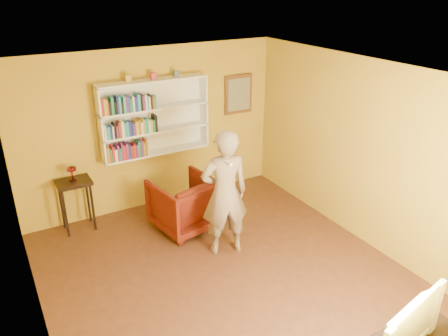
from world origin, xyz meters
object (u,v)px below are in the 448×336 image
at_px(person, 225,194).
at_px(ruby_lustre, 72,171).
at_px(armchair, 185,204).
at_px(television, 401,323).
at_px(bookshelf, 153,117).
at_px(console_table, 75,189).

bearing_deg(person, ruby_lustre, -32.81).
bearing_deg(armchair, television, 87.32).
relative_size(bookshelf, console_table, 2.14).
height_order(bookshelf, television, bookshelf).
xyz_separation_m(console_table, armchair, (1.48, -0.80, -0.27)).
height_order(bookshelf, ruby_lustre, bookshelf).
bearing_deg(armchair, ruby_lustre, -37.76).
bearing_deg(television, bookshelf, 84.66).
bearing_deg(person, console_table, -32.81).
height_order(ruby_lustre, person, person).
bearing_deg(armchair, bookshelf, -95.54).
relative_size(console_table, television, 0.83).
distance_m(bookshelf, television, 4.75).
bearing_deg(console_table, armchair, -28.40).
bearing_deg(console_table, ruby_lustre, -75.96).
bearing_deg(armchair, person, 95.39).
xyz_separation_m(console_table, ruby_lustre, (0.00, -0.00, 0.32)).
relative_size(bookshelf, television, 1.79).
xyz_separation_m(armchair, television, (0.43, -3.70, 0.41)).
relative_size(armchair, television, 0.92).
bearing_deg(ruby_lustre, console_table, 104.04).
bearing_deg(television, armchair, 85.24).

